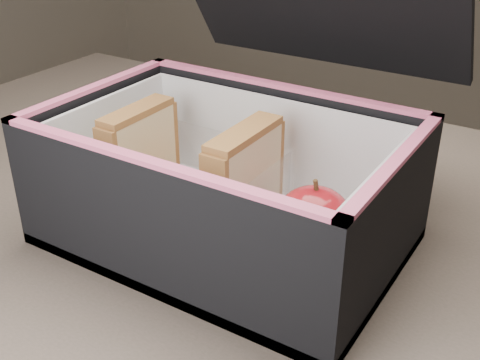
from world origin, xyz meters
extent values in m
cube|color=brown|center=(0.00, 0.00, 0.73)|extent=(1.20, 0.80, 0.03)
cube|color=#382D26|center=(-0.55, 0.35, 0.36)|extent=(0.05, 0.05, 0.72)
cube|color=#D9C088|center=(-0.13, -0.02, 0.82)|extent=(0.01, 0.09, 0.09)
cube|color=#B15E64|center=(-0.12, -0.02, 0.81)|extent=(0.01, 0.08, 0.09)
cube|color=#D9C088|center=(-0.11, -0.02, 0.82)|extent=(0.01, 0.09, 0.09)
cube|color=brown|center=(-0.12, -0.02, 0.86)|extent=(0.03, 0.09, 0.01)
cube|color=#D9C088|center=(0.00, -0.02, 0.82)|extent=(0.01, 0.09, 0.10)
cube|color=#B15E64|center=(0.01, -0.02, 0.81)|extent=(0.01, 0.09, 0.09)
cube|color=#D9C088|center=(0.01, -0.02, 0.82)|extent=(0.01, 0.09, 0.10)
cube|color=brown|center=(0.01, -0.02, 0.87)|extent=(0.03, 0.09, 0.01)
cylinder|color=#D1680D|center=(-0.07, -0.01, 0.77)|extent=(0.02, 0.09, 0.01)
cylinder|color=#D1680D|center=(-0.05, -0.02, 0.79)|extent=(0.02, 0.09, 0.01)
cylinder|color=#D1680D|center=(-0.06, -0.03, 0.80)|extent=(0.01, 0.08, 0.01)
cylinder|color=#D1680D|center=(-0.06, -0.05, 0.77)|extent=(0.01, 0.08, 0.01)
cylinder|color=#D1680D|center=(-0.07, -0.03, 0.79)|extent=(0.02, 0.09, 0.01)
cylinder|color=#D1680D|center=(-0.07, -0.05, 0.80)|extent=(0.01, 0.08, 0.01)
cube|color=white|center=(0.08, -0.02, 0.77)|extent=(0.10, 0.10, 0.01)
ellipsoid|color=maroon|center=(0.08, -0.03, 0.81)|extent=(0.09, 0.09, 0.06)
cylinder|color=#463019|center=(0.08, -0.03, 0.84)|extent=(0.01, 0.01, 0.01)
camera|label=1|loc=(0.26, -0.44, 1.08)|focal=45.00mm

